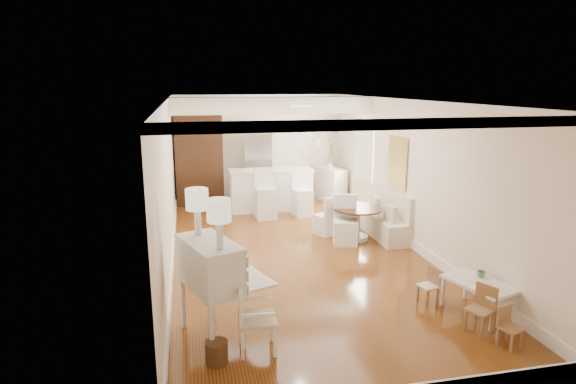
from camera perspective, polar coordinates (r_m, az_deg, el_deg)
name	(u,v)px	position (r m, az deg, el deg)	size (l,w,h in m)	color
room	(293,145)	(8.97, 0.63, 5.64)	(9.00, 9.04, 2.82)	brown
secretary_bureau	(211,291)	(6.03, -9.15, -11.47)	(0.99, 1.01, 1.27)	silver
gustavian_armchair	(257,318)	(5.83, -3.67, -14.66)	(0.47, 0.47, 0.83)	white
wicker_basket	(217,352)	(5.78, -8.47, -18.26)	(0.26, 0.26, 0.26)	#55351A
kids_table	(478,298)	(7.21, 21.62, -11.59)	(0.56, 0.93, 0.46)	white
kids_chair_a	(480,309)	(6.71, 21.79, -12.78)	(0.30, 0.30, 0.61)	#976E44
kids_chair_b	(428,285)	(7.32, 16.30, -10.57)	(0.25, 0.25, 0.51)	#9D6C47
kids_chair_c	(511,327)	(6.53, 24.89, -14.35)	(0.24, 0.24, 0.50)	#946A43
banquette	(384,214)	(10.02, 11.35, -2.54)	(0.52, 1.60, 0.98)	silver
dining_table	(357,224)	(9.79, 8.21, -3.73)	(0.98, 0.98, 0.67)	#4C2918
slip_chair_near	(346,220)	(9.48, 6.84, -3.35)	(0.45, 0.47, 0.95)	white
slip_chair_far	(326,215)	(10.04, 4.53, -2.74)	(0.39, 0.41, 0.83)	white
breakfast_counter	(271,190)	(11.92, -2.02, 0.27)	(2.05, 0.65, 1.03)	white
bar_stool_left	(266,194)	(11.15, -2.68, -0.26)	(0.47, 0.47, 1.17)	silver
bar_stool_right	(302,195)	(11.38, 1.69, -0.33)	(0.41, 0.41, 1.03)	white
pantry_cabinet	(199,160)	(12.69, -10.50, 3.75)	(1.20, 0.60, 2.30)	#381E11
fridge	(271,167)	(12.89, -1.97, 2.97)	(0.75, 0.65, 1.80)	silver
sideboard	(331,185)	(12.87, 5.08, 0.87)	(0.42, 0.94, 0.90)	silver
pencil_cup	(481,274)	(7.28, 21.89, -9.01)	(0.11, 0.11, 0.09)	#619D5B
branch_vase	(330,165)	(12.76, 5.01, 3.21)	(0.16, 0.16, 0.17)	silver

